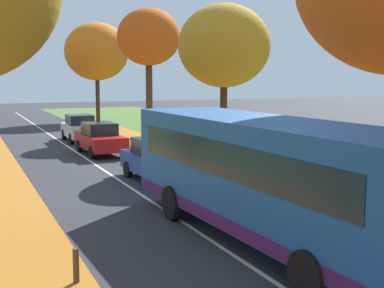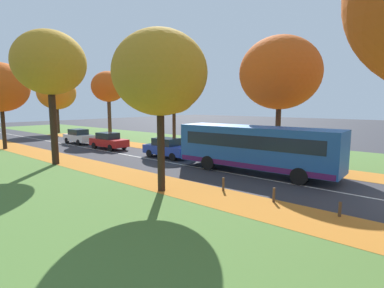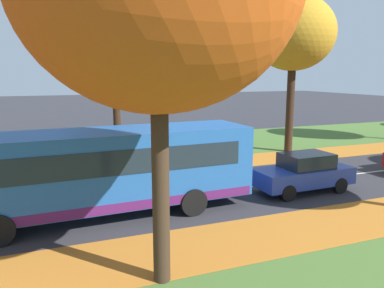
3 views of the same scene
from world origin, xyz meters
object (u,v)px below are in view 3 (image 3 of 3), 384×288
(bus, at_px, (102,168))
(bollard_fifth, at_px, (73,175))
(car_blue_lead, at_px, (303,172))
(bollard_fourth, at_px, (6,181))
(tree_left_mid, at_px, (294,34))
(tree_left_near, at_px, (115,53))

(bus, bearing_deg, bollard_fifth, -171.13)
(bollard_fifth, height_order, car_blue_lead, car_blue_lead)
(bus, bearing_deg, bollard_fourth, -143.50)
(bollard_fourth, bearing_deg, bollard_fifth, 89.97)
(bollard_fifth, xyz_separation_m, bus, (4.71, 0.74, 1.35))
(tree_left_mid, bearing_deg, car_blue_lead, -31.21)
(bollard_fourth, distance_m, car_blue_lead, 12.69)
(tree_left_near, distance_m, bus, 8.10)
(tree_left_near, height_order, bollard_fifth, tree_left_near)
(tree_left_mid, relative_size, bollard_fifth, 13.77)
(tree_left_near, relative_size, bollard_fifth, 11.54)
(car_blue_lead, bearing_deg, bus, -91.34)
(bollard_fifth, bearing_deg, tree_left_near, 129.47)
(tree_left_near, relative_size, bus, 0.76)
(tree_left_near, bearing_deg, bus, -14.25)
(tree_left_mid, height_order, bollard_fourth, tree_left_mid)
(bollard_fifth, xyz_separation_m, car_blue_lead, (4.90, 8.95, 0.47))
(bus, bearing_deg, tree_left_mid, 119.18)
(bollard_fourth, relative_size, car_blue_lead, 0.16)
(tree_left_near, height_order, car_blue_lead, tree_left_near)
(bollard_fourth, bearing_deg, tree_left_near, 111.15)
(tree_left_near, relative_size, car_blue_lead, 1.89)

